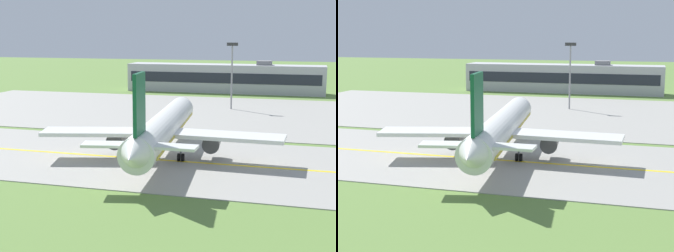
# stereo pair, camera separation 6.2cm
# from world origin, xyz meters

# --- Properties ---
(ground_plane) EXTENTS (500.00, 500.00, 0.00)m
(ground_plane) POSITION_xyz_m (0.00, 0.00, 0.00)
(ground_plane) COLOR olive
(taxiway_strip) EXTENTS (240.00, 28.00, 0.10)m
(taxiway_strip) POSITION_xyz_m (0.00, 0.00, 0.05)
(taxiway_strip) COLOR #9E9B93
(taxiway_strip) RESTS_ON ground
(apron_pad) EXTENTS (140.00, 52.00, 0.10)m
(apron_pad) POSITION_xyz_m (10.00, 42.00, 0.05)
(apron_pad) COLOR #9E9B93
(apron_pad) RESTS_ON ground
(taxiway_centreline) EXTENTS (220.00, 0.60, 0.01)m
(taxiway_centreline) POSITION_xyz_m (0.00, 0.00, 0.11)
(taxiway_centreline) COLOR yellow
(taxiway_centreline) RESTS_ON taxiway_strip
(airplane_lead) EXTENTS (32.32, 39.65, 12.70)m
(airplane_lead) POSITION_xyz_m (6.00, 1.45, 4.13)
(airplane_lead) COLOR white
(airplane_lead) RESTS_ON ground
(terminal_building) EXTENTS (55.83, 8.61, 9.13)m
(terminal_building) POSITION_xyz_m (0.82, 81.16, 3.99)
(terminal_building) COLOR #B2B2B7
(terminal_building) RESTS_ON ground
(apron_light_mast) EXTENTS (2.40, 0.50, 14.70)m
(apron_light_mast) POSITION_xyz_m (7.90, 48.35, 9.33)
(apron_light_mast) COLOR gray
(apron_light_mast) RESTS_ON ground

